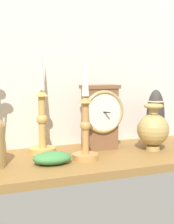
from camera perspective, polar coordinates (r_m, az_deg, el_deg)
name	(u,v)px	position (r cm, az deg, el deg)	size (l,w,h in cm)	color
ground_plane	(88,159)	(110.66, 0.16, -7.82)	(100.00, 36.00, 2.40)	olive
back_wall	(68,54)	(124.28, -3.11, 9.51)	(120.00, 2.00, 65.00)	silver
mantel_clock	(101,116)	(116.75, 2.25, -0.66)	(14.44, 9.18, 22.00)	brown
candlestick_tall_left	(85,121)	(103.36, -0.26, -1.54)	(7.97, 7.97, 34.45)	#B98347
candlestick_tall_center	(42,115)	(112.39, -7.47, -0.48)	(8.77, 8.77, 38.07)	tan
brass_vase_bulbous	(153,129)	(118.34, 10.87, -2.79)	(10.76, 10.76, 15.63)	tan
tall_ceramic_vase	(155,116)	(130.83, 11.25, -0.61)	(6.67, 6.67, 19.72)	#35322F
ivy_sprig	(52,158)	(101.01, -5.76, -7.57)	(11.47, 8.03, 3.61)	#3E8042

